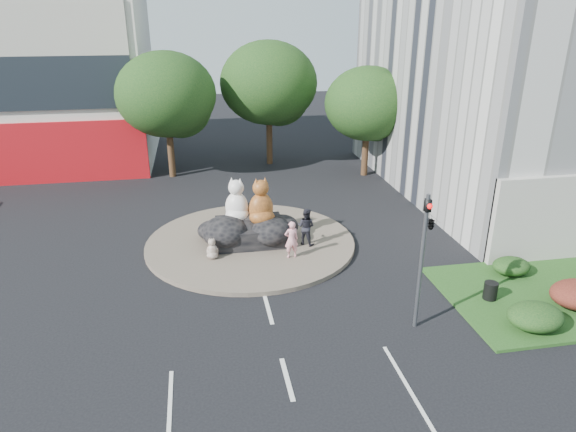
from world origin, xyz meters
name	(u,v)px	position (x,y,z in m)	size (l,w,h in m)	color
ground	(287,379)	(0.00, 0.00, 0.00)	(120.00, 120.00, 0.00)	black
roundabout_island	(251,242)	(0.00, 10.00, 0.10)	(10.00, 10.00, 0.20)	brown
rock_plinth	(250,232)	(0.00, 10.00, 0.65)	(3.20, 2.60, 0.90)	black
grass_verge	(570,293)	(12.00, 3.00, 0.06)	(10.00, 6.00, 0.12)	#1C4416
tree_left	(167,98)	(-3.93, 22.06, 5.25)	(6.46, 6.46, 8.27)	#382314
tree_mid	(270,87)	(3.07, 24.06, 5.56)	(6.84, 6.84, 8.76)	#382314
tree_right	(368,107)	(9.07, 20.06, 4.63)	(5.70, 5.70, 7.30)	#382314
hedge_near_green	(535,317)	(9.00, 1.00, 0.57)	(2.00, 1.60, 0.90)	black
hedge_back_green	(511,266)	(10.50, 4.80, 0.48)	(1.60, 1.28, 0.72)	black
traffic_light	(427,233)	(5.10, 2.00, 3.62)	(0.44, 1.24, 5.00)	#595B60
street_lamp	(531,151)	(12.82, 8.00, 4.55)	(2.34, 0.22, 8.06)	#595B60
cat_white	(237,200)	(-0.57, 10.40, 2.19)	(1.30, 1.13, 2.17)	silver
cat_tabby	(261,201)	(0.54, 9.96, 2.22)	(1.35, 1.17, 2.25)	#C27F28
kitten_calico	(212,248)	(-1.89, 8.44, 0.69)	(0.58, 0.51, 0.97)	white
kitten_white	(282,236)	(1.45, 9.38, 0.58)	(0.46, 0.40, 0.76)	silver
pedestrian_pink	(291,240)	(1.61, 7.87, 1.06)	(0.63, 0.41, 1.73)	pink
pedestrian_dark	(306,227)	(2.54, 9.12, 1.10)	(0.87, 0.68, 1.79)	black
litter_bin	(490,291)	(8.53, 3.08, 0.47)	(0.53, 0.53, 0.70)	black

